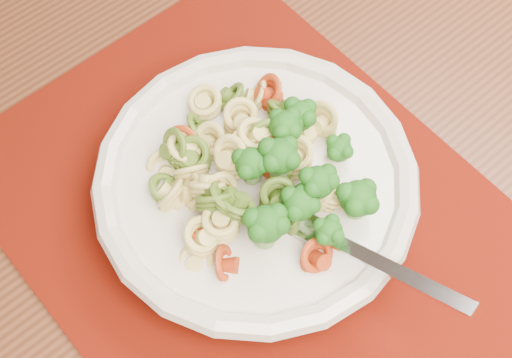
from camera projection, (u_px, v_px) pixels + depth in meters
The scene contains 5 objects.
dining_table at pixel (347, 180), 0.70m from camera, with size 1.80×1.45×0.75m.
placemat at pixel (253, 216), 0.59m from camera, with size 0.44×0.34×0.00m, color #540A03.
pasta_bowl at pixel (256, 185), 0.56m from camera, with size 0.26×0.26×0.05m.
pasta_broccoli_heap at pixel (256, 175), 0.55m from camera, with size 0.22×0.22×0.06m, color #DBC66C, non-canonical shape.
fork at pixel (309, 228), 0.53m from camera, with size 0.19×0.02×0.01m, color silver, non-canonical shape.
Camera 1 is at (-0.26, -0.23, 1.28)m, focal length 50.00 mm.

